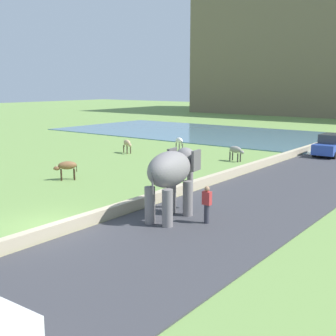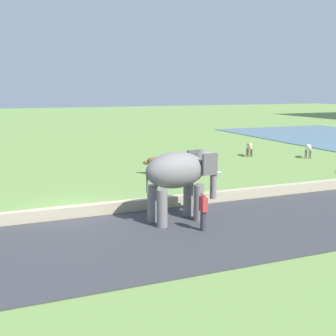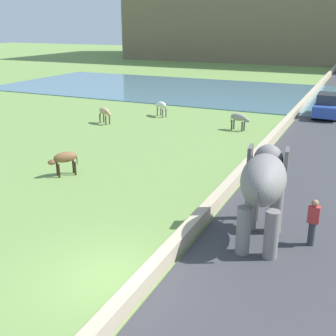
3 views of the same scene
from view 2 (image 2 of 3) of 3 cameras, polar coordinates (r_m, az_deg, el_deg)
The scene contains 6 objects.
ground_plane at distance 20.21m, azimuth -12.66°, elevation -5.55°, with size 220.00×220.00×0.00m, color #6B8E47.
elephant at distance 17.61m, azimuth 1.70°, elevation -0.86°, with size 1.72×3.55×2.99m.
person_beside_elephant at distance 16.62m, azimuth 4.76°, elevation -5.73°, with size 0.36×0.22×1.63m.
cow_white at distance 36.09m, azimuth 18.35°, elevation 2.60°, with size 1.34×1.05×1.15m.
cow_brown at distance 27.66m, azimuth -1.86°, elevation 0.83°, with size 1.11×1.31×1.15m.
cow_tan at distance 35.82m, azimuth 10.92°, elevation 2.89°, with size 1.40×0.89×1.15m.
Camera 2 is at (19.21, -2.96, 5.54)m, focal length 45.34 mm.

